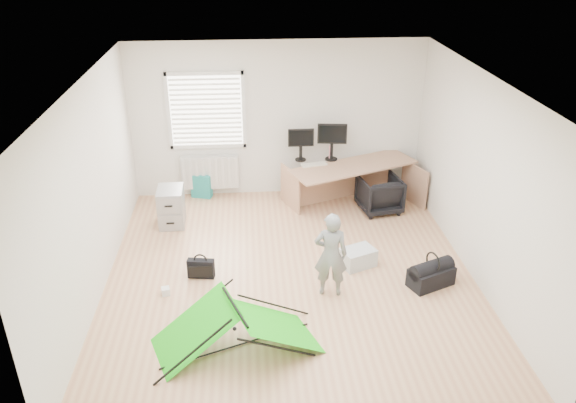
{
  "coord_description": "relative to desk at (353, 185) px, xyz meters",
  "views": [
    {
      "loc": [
        -0.52,
        -6.46,
        4.36
      ],
      "look_at": [
        0.0,
        0.4,
        0.95
      ],
      "focal_mm": 35.0,
      "sensor_mm": 36.0,
      "label": 1
    }
  ],
  "objects": [
    {
      "name": "white_box",
      "position": [
        -2.89,
        -2.41,
        -0.32
      ],
      "size": [
        0.12,
        0.12,
        0.1
      ],
      "primitive_type": "cube",
      "rotation": [
        0.0,
        0.0,
        0.23
      ],
      "color": "silver",
      "rests_on": "ground"
    },
    {
      "name": "ground",
      "position": [
        -1.23,
        -2.1,
        -0.37
      ],
      "size": [
        5.5,
        5.5,
        0.0
      ],
      "primitive_type": "plane",
      "color": "tan",
      "rests_on": "ground"
    },
    {
      "name": "monitor_left",
      "position": [
        -0.87,
        0.3,
        0.58
      ],
      "size": [
        0.43,
        0.09,
        0.41
      ],
      "primitive_type": "cube",
      "rotation": [
        0.0,
        0.0,
        0.0
      ],
      "color": "black",
      "rests_on": "desk"
    },
    {
      "name": "thermos",
      "position": [
        -0.34,
        0.31,
        0.49
      ],
      "size": [
        0.08,
        0.08,
        0.24
      ],
      "primitive_type": "cylinder",
      "rotation": [
        0.0,
        0.0,
        -0.19
      ],
      "color": "#D17580",
      "rests_on": "desk"
    },
    {
      "name": "filing_cabinet",
      "position": [
        -3.01,
        -0.45,
        -0.06
      ],
      "size": [
        0.41,
        0.54,
        0.62
      ],
      "primitive_type": "cube",
      "rotation": [
        0.0,
        0.0,
        0.03
      ],
      "color": "#96979B",
      "rests_on": "ground"
    },
    {
      "name": "monitor_right",
      "position": [
        -0.34,
        0.29,
        0.61
      ],
      "size": [
        0.5,
        0.17,
        0.47
      ],
      "primitive_type": "cube",
      "rotation": [
        0.0,
        0.0,
        -0.12
      ],
      "color": "black",
      "rests_on": "desk"
    },
    {
      "name": "tote_bag",
      "position": [
        -2.6,
        0.52,
        -0.16
      ],
      "size": [
        0.38,
        0.25,
        0.42
      ],
      "primitive_type": "cube",
      "rotation": [
        0.0,
        0.0,
        -0.28
      ],
      "color": "teal",
      "rests_on": "ground"
    },
    {
      "name": "laptop_bag",
      "position": [
        -2.45,
        -2.03,
        -0.23
      ],
      "size": [
        0.38,
        0.17,
        0.27
      ],
      "primitive_type": "cube",
      "rotation": [
        0.0,
        0.0,
        -0.16
      ],
      "color": "black",
      "rests_on": "ground"
    },
    {
      "name": "person",
      "position": [
        -0.75,
        -2.53,
        0.22
      ],
      "size": [
        0.46,
        0.34,
        1.17
      ],
      "primitive_type": "imported",
      "rotation": [
        0.0,
        0.0,
        3.01
      ],
      "color": "slate",
      "rests_on": "ground"
    },
    {
      "name": "desk",
      "position": [
        0.0,
        0.0,
        0.0
      ],
      "size": [
        2.26,
        1.46,
        0.74
      ],
      "primitive_type": "cube",
      "rotation": [
        0.0,
        0.0,
        0.39
      ],
      "color": "#A97B5E",
      "rests_on": "ground"
    },
    {
      "name": "storage_crate",
      "position": [
        -0.26,
        -1.9,
        -0.24
      ],
      "size": [
        0.55,
        0.48,
        0.26
      ],
      "primitive_type": "cube",
      "rotation": [
        0.0,
        0.0,
        0.4
      ],
      "color": "#B4BABD",
      "rests_on": "ground"
    },
    {
      "name": "office_chair",
      "position": [
        0.41,
        -0.24,
        -0.07
      ],
      "size": [
        0.76,
        0.77,
        0.61
      ],
      "primitive_type": "imported",
      "rotation": [
        0.0,
        0.0,
        3.33
      ],
      "color": "black",
      "rests_on": "ground"
    },
    {
      "name": "keyboard",
      "position": [
        -0.66,
        0.07,
        0.38
      ],
      "size": [
        0.46,
        0.24,
        0.02
      ],
      "primitive_type": "cube",
      "rotation": [
        0.0,
        0.0,
        0.23
      ],
      "color": "beige",
      "rests_on": "desk"
    },
    {
      "name": "radiator",
      "position": [
        -2.43,
        0.57,
        0.08
      ],
      "size": [
        1.0,
        0.12,
        0.6
      ],
      "primitive_type": "cube",
      "color": "silver",
      "rests_on": "back_wall"
    },
    {
      "name": "duffel_bag",
      "position": [
        0.63,
        -2.46,
        -0.24
      ],
      "size": [
        0.67,
        0.52,
        0.26
      ],
      "primitive_type": "cube",
      "rotation": [
        0.0,
        0.0,
        0.41
      ],
      "color": "black",
      "rests_on": "ground"
    },
    {
      "name": "window",
      "position": [
        -2.43,
        0.61,
        1.18
      ],
      "size": [
        1.2,
        0.06,
        1.2
      ],
      "primitive_type": "cube",
      "color": "silver",
      "rests_on": "back_wall"
    },
    {
      "name": "back_wall",
      "position": [
        -1.23,
        0.65,
        0.98
      ],
      "size": [
        5.0,
        0.02,
        2.7
      ],
      "primitive_type": "cube",
      "color": "silver",
      "rests_on": "ground"
    },
    {
      "name": "kite",
      "position": [
        -1.96,
        -3.49,
        -0.09
      ],
      "size": [
        1.98,
        1.39,
        0.56
      ],
      "primitive_type": null,
      "rotation": [
        0.0,
        0.0,
        0.36
      ],
      "color": "#1CCC13",
      "rests_on": "ground"
    }
  ]
}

